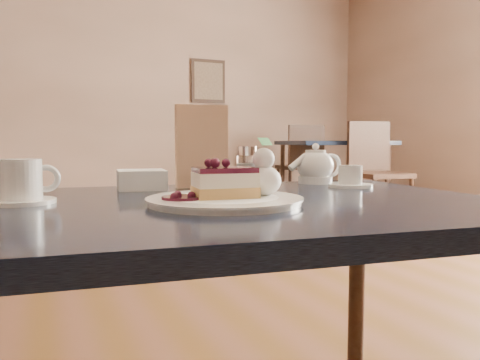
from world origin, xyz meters
name	(u,v)px	position (x,y,z in m)	size (l,w,h in m)	color
main_table	(218,238)	(0.04, 0.07, 0.63)	(1.21, 0.88, 0.70)	#152139
dessert_plate	(225,201)	(0.03, 0.03, 0.71)	(0.28, 0.28, 0.01)	white
cheesecake_slice	(225,183)	(0.03, 0.03, 0.74)	(0.12, 0.09, 0.06)	#E1B950
whipped_cream	(264,181)	(0.11, 0.03, 0.75)	(0.07, 0.07, 0.06)	white
berry_sauce	(182,198)	(-0.05, 0.03, 0.72)	(0.08, 0.08, 0.01)	black
coffee_set	(22,184)	(-0.31, 0.19, 0.74)	(0.13, 0.12, 0.08)	white
tea_set	(322,169)	(0.43, 0.31, 0.75)	(0.18, 0.23, 0.10)	white
menu_card	(202,147)	(0.10, 0.35, 0.81)	(0.13, 0.03, 0.21)	#CDB18F
sugar_shaker	(246,165)	(0.22, 0.35, 0.76)	(0.06, 0.06, 0.10)	white
napkin_stack	(141,180)	(-0.05, 0.37, 0.73)	(0.11, 0.11, 0.05)	white
bg_table_far_right	(334,208)	(2.80, 3.60, 0.08)	(1.21, 2.02, 1.34)	#152139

